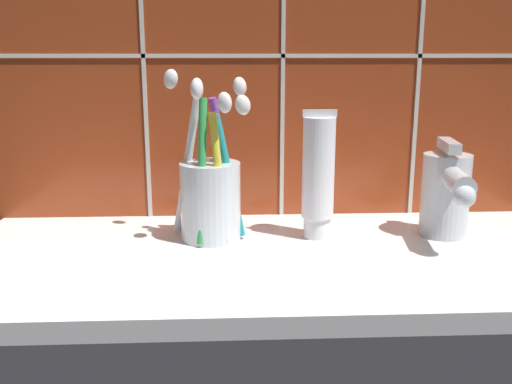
% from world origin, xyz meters
% --- Properties ---
extents(sink_counter, '(0.69, 0.31, 0.02)m').
position_xyz_m(sink_counter, '(0.00, 0.00, 0.01)').
color(sink_counter, white).
rests_on(sink_counter, ground).
extents(toothbrush_cup, '(0.10, 0.09, 0.19)m').
position_xyz_m(toothbrush_cup, '(-0.07, 0.05, 0.07)').
color(toothbrush_cup, silver).
rests_on(toothbrush_cup, sink_counter).
extents(toothpaste_tube, '(0.04, 0.04, 0.15)m').
position_xyz_m(toothpaste_tube, '(0.05, 0.05, 0.09)').
color(toothpaste_tube, white).
rests_on(toothpaste_tube, sink_counter).
extents(sink_faucet, '(0.05, 0.12, 0.11)m').
position_xyz_m(sink_faucet, '(0.20, 0.04, 0.07)').
color(sink_faucet, silver).
rests_on(sink_faucet, sink_counter).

